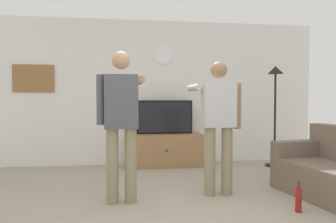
% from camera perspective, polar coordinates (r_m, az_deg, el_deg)
% --- Properties ---
extents(ground_plane, '(8.40, 8.40, 0.00)m').
position_cam_1_polar(ground_plane, '(3.58, 1.88, -17.77)').
color(ground_plane, '#9E937F').
extents(back_wall, '(6.40, 0.10, 2.70)m').
position_cam_1_polar(back_wall, '(6.30, -2.88, 3.31)').
color(back_wall, silver).
rests_on(back_wall, ground_plane).
extents(tv_stand, '(1.34, 0.51, 0.59)m').
position_cam_1_polar(tv_stand, '(6.04, -0.56, -6.68)').
color(tv_stand, '#997047').
rests_on(tv_stand, ground_plane).
extents(television, '(1.03, 0.07, 0.61)m').
position_cam_1_polar(television, '(6.03, -0.62, -0.97)').
color(television, black).
rests_on(television, tv_stand).
extents(wall_clock, '(0.33, 0.03, 0.33)m').
position_cam_1_polar(wall_clock, '(6.31, -0.92, 9.71)').
color(wall_clock, white).
extents(framed_picture, '(0.72, 0.04, 0.50)m').
position_cam_1_polar(framed_picture, '(6.41, -22.21, 5.30)').
color(framed_picture, olive).
extents(floor_lamp, '(0.32, 0.32, 1.82)m').
position_cam_1_polar(floor_lamp, '(6.29, 18.05, 2.78)').
color(floor_lamp, black).
rests_on(floor_lamp, ground_plane).
extents(person_standing_nearer_lamp, '(0.57, 0.78, 1.77)m').
position_cam_1_polar(person_standing_nearer_lamp, '(3.90, -8.07, -1.08)').
color(person_standing_nearer_lamp, gray).
rests_on(person_standing_nearer_lamp, ground_plane).
extents(person_standing_nearer_couch, '(0.59, 0.78, 1.69)m').
position_cam_1_polar(person_standing_nearer_couch, '(4.23, 8.68, -1.41)').
color(person_standing_nearer_couch, gray).
rests_on(person_standing_nearer_couch, ground_plane).
extents(beverage_bottle, '(0.07, 0.07, 0.33)m').
position_cam_1_polar(beverage_bottle, '(3.95, 21.62, -13.95)').
color(beverage_bottle, maroon).
rests_on(beverage_bottle, ground_plane).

